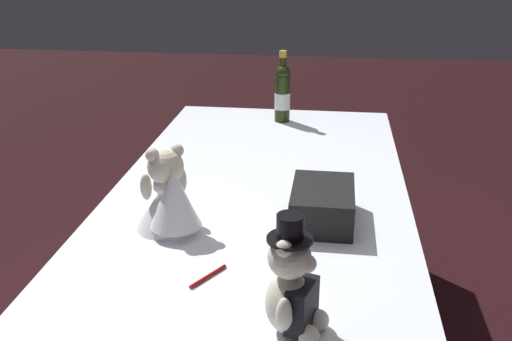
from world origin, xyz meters
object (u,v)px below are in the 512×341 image
Objects in this scene: champagne_bottle at (282,92)px; gift_case_black at (322,205)px; teddy_bear_groom at (293,288)px; teddy_bear_bride at (169,196)px; signing_pen at (210,275)px.

champagne_bottle is 0.99m from gift_case_black.
teddy_bear_groom reaches higher than teddy_bear_bride.
teddy_bear_bride is 0.78× the size of champagne_bottle.
champagne_bottle is at bearing 168.41° from teddy_bear_bride.
champagne_bottle is (-1.07, 0.22, 0.03)m from teddy_bear_bride.
teddy_bear_groom is 0.86× the size of champagne_bottle.
signing_pen is (1.31, -0.06, -0.13)m from champagne_bottle.
gift_case_black reaches higher than signing_pen.
gift_case_black is at bearing 142.34° from signing_pen.
teddy_bear_bride reaches higher than signing_pen.
teddy_bear_bride is (-0.42, -0.37, -0.01)m from teddy_bear_groom.
teddy_bear_groom is 1.50m from champagne_bottle.
gift_case_black is (-0.10, 0.42, -0.05)m from teddy_bear_bride.
teddy_bear_groom is 0.56m from teddy_bear_bride.
teddy_bear_bride is at bearing -146.27° from signing_pen.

